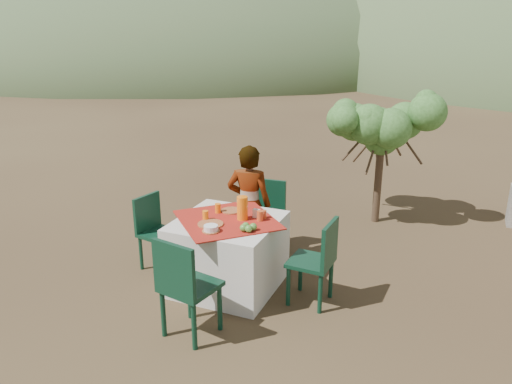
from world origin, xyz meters
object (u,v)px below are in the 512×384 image
at_px(person, 249,205).
at_px(shrub_tree, 386,132).
at_px(chair_far, 267,213).
at_px(juice_pitcher, 242,208).
at_px(chair_right, 318,258).
at_px(chair_near, 184,284).
at_px(table, 228,253).
at_px(chair_left, 155,228).

relative_size(person, shrub_tree, 0.86).
bearing_deg(person, shrub_tree, -131.90).
distance_m(chair_far, juice_pitcher, 1.01).
height_order(chair_far, chair_right, same).
bearing_deg(person, chair_right, 138.92).
bearing_deg(chair_near, shrub_tree, -96.64).
relative_size(table, juice_pitcher, 5.34).
height_order(chair_near, chair_left, chair_near).
relative_size(chair_far, juice_pitcher, 3.63).
relative_size(chair_right, person, 0.63).
height_order(chair_far, shrub_tree, shrub_tree).
height_order(table, chair_right, chair_right).
height_order(person, juice_pitcher, person).
distance_m(chair_near, juice_pitcher, 1.11).
bearing_deg(chair_far, chair_left, -142.61).
relative_size(chair_left, person, 0.60).
distance_m(chair_far, person, 0.41).
bearing_deg(shrub_tree, chair_right, -94.57).
bearing_deg(juice_pitcher, table, -157.49).
relative_size(chair_far, person, 0.63).
bearing_deg(chair_left, chair_right, -81.79).
height_order(chair_right, person, person).
bearing_deg(shrub_tree, juice_pitcher, -112.51).
xyz_separation_m(chair_left, shrub_tree, (2.14, 2.44, 0.82)).
bearing_deg(chair_far, juice_pitcher, -87.93).
distance_m(table, chair_right, 0.98).
bearing_deg(juice_pitcher, chair_left, 178.13).
xyz_separation_m(chair_far, juice_pitcher, (0.10, -0.92, 0.39)).
bearing_deg(chair_far, table, -96.70).
distance_m(chair_near, shrub_tree, 3.77).
height_order(chair_near, chair_right, chair_near).
height_order(chair_near, shrub_tree, shrub_tree).
bearing_deg(chair_left, shrub_tree, -30.77).
distance_m(shrub_tree, juice_pitcher, 2.71).
xyz_separation_m(shrub_tree, juice_pitcher, (-1.03, -2.48, -0.40)).
xyz_separation_m(person, shrub_tree, (1.21, 1.90, 0.58)).
xyz_separation_m(chair_near, shrub_tree, (1.11, 3.53, 0.76)).
bearing_deg(juice_pitcher, chair_near, -94.51).
xyz_separation_m(chair_left, person, (0.93, 0.54, 0.23)).
xyz_separation_m(chair_near, chair_left, (-1.03, 1.09, -0.06)).
distance_m(chair_right, juice_pitcher, 0.92).
bearing_deg(chair_right, juice_pitcher, -89.31).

